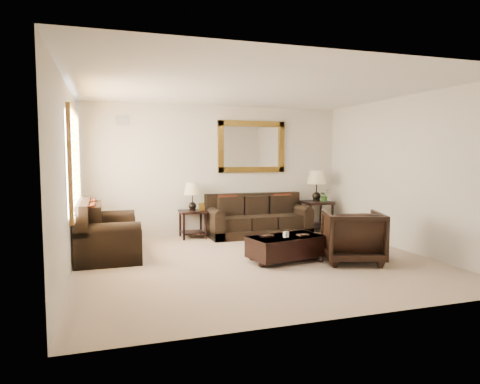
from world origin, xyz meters
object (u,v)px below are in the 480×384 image
object	(u,v)px
end_table_right	(316,192)
coffee_table	(286,246)
sofa	(258,220)
loveseat	(104,236)
armchair	(353,234)
end_table_left	(193,202)

from	to	relation	value
end_table_right	coffee_table	distance (m)	2.94
sofa	end_table_right	bearing A→B (deg)	2.99
loveseat	coffee_table	size ratio (longest dim) A/B	1.30
armchair	sofa	bearing A→B (deg)	-56.02
loveseat	end_table_left	bearing A→B (deg)	-56.93
sofa	loveseat	distance (m)	3.23
sofa	coffee_table	bearing A→B (deg)	-98.48
end_table_left	armchair	distance (m)	3.37
armchair	loveseat	bearing A→B (deg)	-3.04
end_table_left	coffee_table	xyz separation A→B (m)	(1.02, -2.34, -0.48)
coffee_table	loveseat	bearing A→B (deg)	144.29
coffee_table	armchair	distance (m)	1.06
loveseat	end_table_left	distance (m)	2.09
end_table_right	armchair	world-z (taller)	end_table_right
sofa	end_table_right	size ratio (longest dim) A/B	1.58
loveseat	end_table_right	xyz separation A→B (m)	(4.48, 1.07, 0.52)
sofa	armchair	distance (m)	2.66
sofa	loveseat	size ratio (longest dim) A/B	1.26
end_table_left	end_table_right	xyz separation A→B (m)	(2.76, -0.05, 0.14)
loveseat	end_table_left	size ratio (longest dim) A/B	1.49
sofa	loveseat	xyz separation A→B (m)	(-3.08, -1.00, 0.03)
sofa	armchair	bearing A→B (deg)	-76.04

